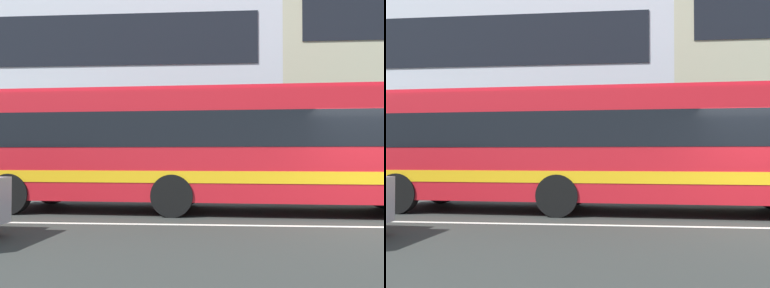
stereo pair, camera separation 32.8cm
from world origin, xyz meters
The scene contains 2 objects.
apartment_block_left centered at (-13.45, 14.32, 5.39)m, with size 25.00×11.33×10.78m.
transit_bus centered at (-3.75, 2.24, 1.72)m, with size 11.57×3.08×3.11m.
Camera 2 is at (-2.93, -9.04, 1.47)m, focal length 40.78 mm.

